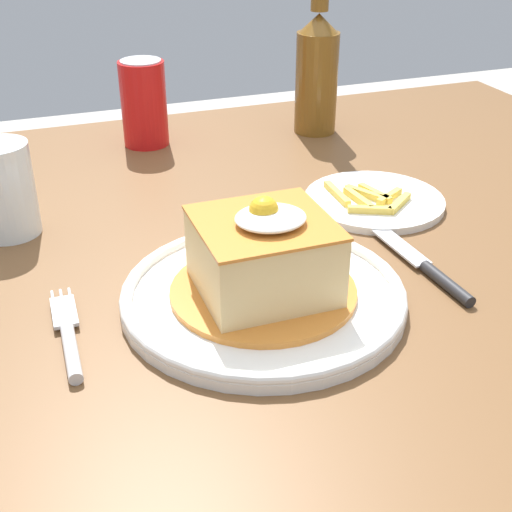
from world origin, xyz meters
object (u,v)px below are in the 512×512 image
(main_plate, at_px, (263,294))
(fork, at_px, (69,339))
(soda_can, at_px, (144,103))
(drinking_glass, at_px, (5,196))
(knife, at_px, (432,272))
(beer_bottle_amber, at_px, (317,67))
(side_plate_fries, at_px, (374,200))

(main_plate, bearing_deg, fork, -178.61)
(fork, xyz_separation_m, soda_can, (0.17, 0.47, 0.06))
(fork, xyz_separation_m, drinking_glass, (-0.04, 0.24, 0.04))
(knife, bearing_deg, main_plate, 175.19)
(main_plate, relative_size, knife, 1.62)
(main_plate, xyz_separation_m, knife, (0.18, -0.01, -0.00))
(fork, height_order, soda_can, soda_can)
(main_plate, xyz_separation_m, beer_bottle_amber, (0.25, 0.43, 0.09))
(main_plate, relative_size, fork, 1.90)
(fork, relative_size, knife, 0.85)
(knife, bearing_deg, fork, 178.33)
(knife, relative_size, soda_can, 1.33)
(soda_can, xyz_separation_m, drinking_glass, (-0.21, -0.23, -0.02))
(soda_can, xyz_separation_m, side_plate_fries, (0.22, -0.31, -0.06))
(fork, height_order, beer_bottle_amber, beer_bottle_amber)
(knife, xyz_separation_m, side_plate_fries, (0.03, 0.17, -0.00))
(main_plate, bearing_deg, knife, -4.81)
(main_plate, relative_size, beer_bottle_amber, 1.01)
(beer_bottle_amber, distance_m, drinking_glass, 0.51)
(soda_can, relative_size, beer_bottle_amber, 0.47)
(soda_can, bearing_deg, drinking_glass, -131.71)
(fork, height_order, knife, same)
(drinking_glass, distance_m, side_plate_fries, 0.43)
(soda_can, distance_m, beer_bottle_amber, 0.26)
(beer_bottle_amber, bearing_deg, soda_can, 172.72)
(drinking_glass, bearing_deg, side_plate_fries, -10.01)
(main_plate, bearing_deg, soda_can, 91.37)
(knife, bearing_deg, side_plate_fries, 80.93)
(fork, height_order, side_plate_fries, side_plate_fries)
(soda_can, distance_m, drinking_glass, 0.31)
(soda_can, height_order, side_plate_fries, soda_can)
(soda_can, relative_size, side_plate_fries, 0.73)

